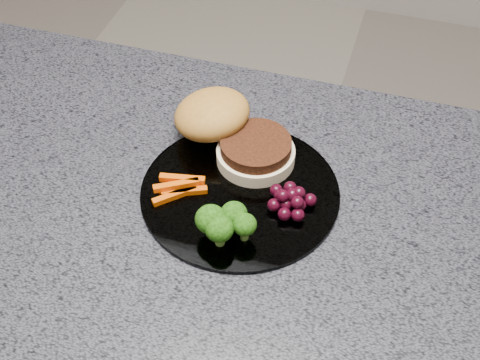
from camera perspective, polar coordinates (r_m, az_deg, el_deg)
name	(u,v)px	position (r m, az deg, el deg)	size (l,w,h in m)	color
countertop	(203,217)	(0.87, -3.14, -3.19)	(1.20, 0.60, 0.04)	#45444D
plate	(240,192)	(0.87, 0.00, -1.05)	(0.26, 0.26, 0.01)	white
burger	(227,130)	(0.92, -1.10, 4.32)	(0.20, 0.16, 0.06)	beige
carrot_sticks	(179,187)	(0.87, -5.19, -0.62)	(0.07, 0.06, 0.02)	#D64C03
broccoli	(224,222)	(0.80, -1.39, -3.60)	(0.07, 0.06, 0.05)	#587F2E
grape_bunch	(290,200)	(0.84, 4.32, -1.71)	(0.06, 0.05, 0.03)	black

